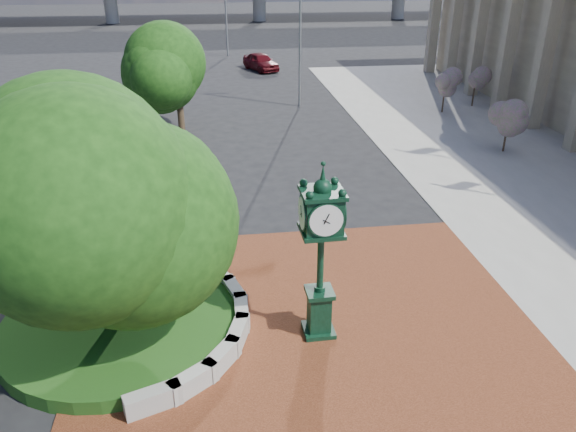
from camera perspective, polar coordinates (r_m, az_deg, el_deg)
The scene contains 12 objects.
ground at distance 15.75m, azimuth 1.92°, elevation -10.07°, with size 200.00×200.00×0.00m, color black.
plaza at distance 14.95m, azimuth 2.57°, elevation -12.21°, with size 12.00×12.00×0.04m, color #642E17.
planter_wall at distance 15.44m, azimuth -8.17°, elevation -9.95°, with size 2.96×6.77×0.54m.
grass_bed at distance 15.72m, azimuth -16.67°, elevation -10.50°, with size 6.10×6.10×0.40m, color #1E3F12.
tree_planter at distance 14.01m, azimuth -18.46°, elevation 1.29°, with size 5.20×5.20×6.33m.
tree_street at distance 31.23m, azimuth -11.19°, elevation 14.13°, with size 4.40×4.40×5.45m.
post_clock at distance 13.73m, azimuth 3.36°, elevation -3.11°, with size 1.01×1.01×4.73m.
parked_car at distance 48.18m, azimuth -2.79°, elevation 15.39°, with size 1.67×4.15×1.41m, color #4D0B11.
street_lamp_near at distance 35.92m, azimuth 1.57°, elevation 18.64°, with size 1.86×0.34×8.29m.
shrub_near at distance 29.68m, azimuth 21.46°, elevation 8.99°, with size 1.20×1.20×2.20m.
shrub_mid at distance 36.10m, azimuth 15.65°, elevation 12.51°, with size 1.20×1.20×2.20m.
shrub_far at distance 38.21m, azimuth 18.50°, elevation 12.83°, with size 1.20×1.20×2.20m.
Camera 1 is at (-2.25, -12.61, 9.17)m, focal length 35.00 mm.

